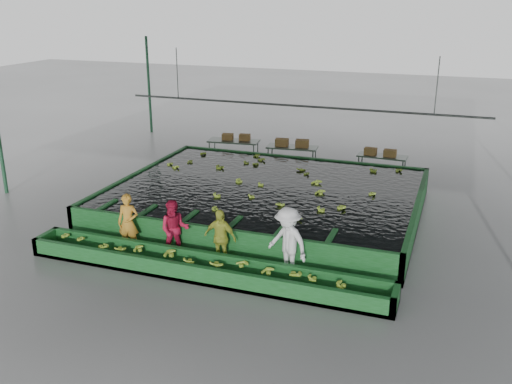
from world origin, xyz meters
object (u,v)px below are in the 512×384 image
(worker_c, at_px, (220,237))
(box_stack_left, at_px, (236,140))
(packing_table_mid, at_px, (292,157))
(worker_a, at_px, (128,222))
(packing_table_left, at_px, (234,151))
(packing_table_right, at_px, (382,166))
(box_stack_right, at_px, (380,155))
(box_stack_mid, at_px, (292,146))
(flotation_tank, at_px, (266,198))
(worker_b, at_px, (175,229))
(sorting_trough, at_px, (202,267))
(worker_d, at_px, (288,242))

(worker_c, relative_size, box_stack_left, 1.30)
(worker_c, distance_m, packing_table_mid, 9.53)
(worker_c, xyz_separation_m, box_stack_left, (-3.37, 9.58, 0.21))
(worker_a, relative_size, packing_table_left, 0.76)
(packing_table_right, relative_size, box_stack_right, 1.54)
(worker_a, height_order, box_stack_right, worker_a)
(box_stack_mid, xyz_separation_m, box_stack_right, (3.66, 0.06, -0.07))
(flotation_tank, relative_size, worker_b, 5.99)
(box_stack_mid, bearing_deg, sorting_trough, -86.40)
(worker_b, xyz_separation_m, box_stack_right, (4.21, 9.56, 0.05))
(box_stack_left, distance_m, box_stack_right, 6.22)
(flotation_tank, height_order, packing_table_right, flotation_tank)
(packing_table_right, bearing_deg, worker_b, -114.13)
(packing_table_left, relative_size, box_stack_right, 1.74)
(worker_b, bearing_deg, box_stack_mid, 65.53)
(worker_d, xyz_separation_m, box_stack_right, (0.95, 9.56, -0.06))
(worker_b, xyz_separation_m, packing_table_left, (-2.09, 9.48, -0.34))
(worker_b, bearing_deg, box_stack_right, 45.05)
(packing_table_right, xyz_separation_m, box_stack_left, (-6.31, -0.02, 0.56))
(sorting_trough, height_order, box_stack_right, box_stack_right)
(worker_d, relative_size, packing_table_right, 0.97)
(packing_table_mid, height_order, box_stack_left, box_stack_left)
(packing_table_mid, distance_m, box_stack_right, 3.67)
(flotation_tank, bearing_deg, packing_table_right, 59.60)
(packing_table_mid, xyz_separation_m, packing_table_right, (3.74, 0.10, -0.04))
(worker_c, height_order, packing_table_mid, worker_c)
(packing_table_right, xyz_separation_m, box_stack_right, (-0.09, -0.04, 0.44))
(box_stack_mid, bearing_deg, worker_a, -101.98)
(packing_table_left, xyz_separation_m, box_stack_right, (6.30, 0.07, 0.39))
(flotation_tank, distance_m, worker_a, 5.07)
(sorting_trough, distance_m, worker_a, 2.84)
(flotation_tank, distance_m, worker_c, 4.32)
(flotation_tank, relative_size, packing_table_right, 5.15)
(worker_c, xyz_separation_m, packing_table_mid, (-0.81, 9.49, -0.32))
(packing_table_left, height_order, packing_table_right, packing_table_left)
(worker_a, xyz_separation_m, box_stack_mid, (2.02, 9.50, 0.12))
(box_stack_mid, bearing_deg, box_stack_left, 178.27)
(box_stack_right, bearing_deg, flotation_tank, -119.85)
(worker_a, relative_size, packing_table_right, 0.86)
(packing_table_right, height_order, box_stack_right, box_stack_right)
(flotation_tank, height_order, box_stack_right, box_stack_right)
(flotation_tank, xyz_separation_m, worker_a, (-2.66, -4.30, 0.39))
(worker_c, relative_size, box_stack_right, 1.26)
(packing_table_mid, bearing_deg, sorting_trough, -86.47)
(worker_a, distance_m, box_stack_left, 9.59)
(box_stack_mid, bearing_deg, box_stack_right, 0.89)
(flotation_tank, xyz_separation_m, sorting_trough, (0.00, -5.10, -0.20))
(worker_a, distance_m, packing_table_mid, 9.71)
(sorting_trough, height_order, worker_c, worker_c)
(flotation_tank, relative_size, worker_d, 5.30)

